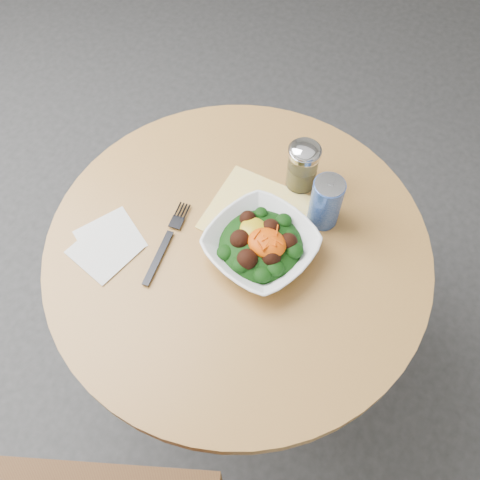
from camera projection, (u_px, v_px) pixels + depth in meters
The scene contains 8 objects.
ground at pixel (239, 352), 1.89m from camera, with size 6.00×6.00×0.00m, color #2E2E31.
table at pixel (238, 284), 1.41m from camera, with size 0.90×0.90×0.75m.
cloth_napkin at pixel (257, 213), 1.28m from camera, with size 0.23×0.21×0.00m, color yellow.
paper_napkins at pixel (107, 244), 1.24m from camera, with size 0.18×0.20×0.00m.
salad_bowl at pixel (261, 245), 1.20m from camera, with size 0.30×0.30×0.09m.
fork at pixel (167, 240), 1.24m from camera, with size 0.05×0.23×0.00m.
spice_shaker at pixel (303, 166), 1.27m from camera, with size 0.08×0.08×0.14m.
beverage_can at pixel (326, 202), 1.22m from camera, with size 0.07×0.07×0.14m.
Camera 1 is at (0.28, -0.55, 1.82)m, focal length 40.00 mm.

